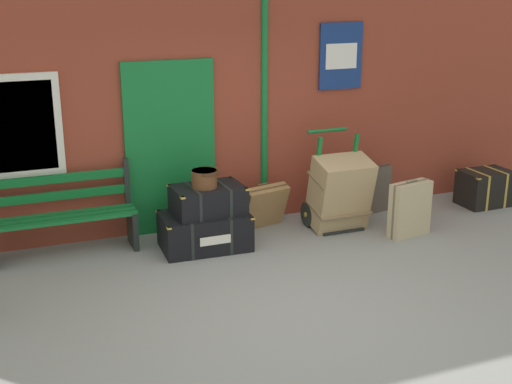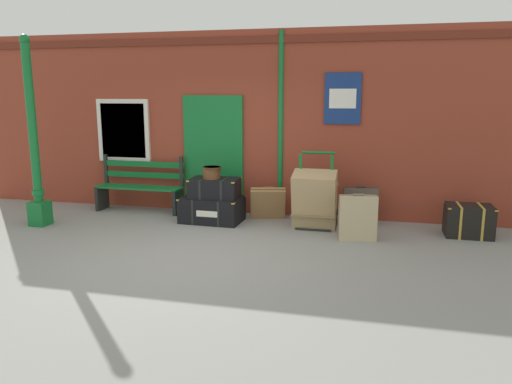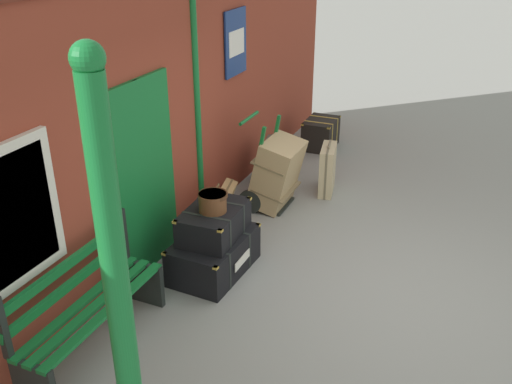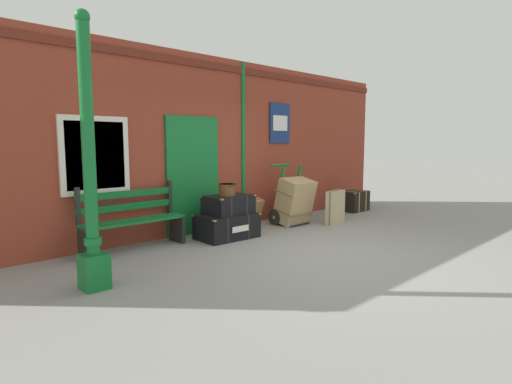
# 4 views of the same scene
# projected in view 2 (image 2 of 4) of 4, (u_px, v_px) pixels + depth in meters

# --- Properties ---
(ground_plane) EXTENTS (60.00, 60.00, 0.00)m
(ground_plane) POSITION_uv_depth(u_px,v_px,m) (191.00, 255.00, 6.70)
(ground_plane) COLOR gray
(brick_facade) EXTENTS (10.40, 0.35, 3.20)m
(brick_facade) POSITION_uv_depth(u_px,v_px,m) (240.00, 124.00, 8.85)
(brick_facade) COLOR brown
(brick_facade) RESTS_ON ground
(lamp_post) EXTENTS (0.28, 0.28, 3.03)m
(lamp_post) POSITION_uv_depth(u_px,v_px,m) (35.00, 156.00, 7.96)
(lamp_post) COLOR #146B2D
(lamp_post) RESTS_ON ground
(platform_bench) EXTENTS (1.60, 0.43, 1.01)m
(platform_bench) POSITION_uv_depth(u_px,v_px,m) (140.00, 187.00, 9.08)
(platform_bench) COLOR #146B2D
(platform_bench) RESTS_ON ground
(steamer_trunk_base) EXTENTS (1.04, 0.69, 0.43)m
(steamer_trunk_base) POSITION_uv_depth(u_px,v_px,m) (212.00, 209.00, 8.36)
(steamer_trunk_base) COLOR black
(steamer_trunk_base) RESTS_ON ground
(steamer_trunk_middle) EXTENTS (0.83, 0.58, 0.33)m
(steamer_trunk_middle) POSITION_uv_depth(u_px,v_px,m) (215.00, 188.00, 8.29)
(steamer_trunk_middle) COLOR black
(steamer_trunk_middle) RESTS_ON steamer_trunk_base
(round_hatbox) EXTENTS (0.31, 0.31, 0.20)m
(round_hatbox) POSITION_uv_depth(u_px,v_px,m) (212.00, 172.00, 8.23)
(round_hatbox) COLOR brown
(round_hatbox) RESTS_ON steamer_trunk_middle
(porters_trolley) EXTENTS (0.71, 0.58, 1.20)m
(porters_trolley) POSITION_uv_depth(u_px,v_px,m) (316.00, 210.00, 8.08)
(porters_trolley) COLOR black
(porters_trolley) RESTS_ON ground
(large_brown_trunk) EXTENTS (0.70, 0.63, 0.96)m
(large_brown_trunk) POSITION_uv_depth(u_px,v_px,m) (315.00, 199.00, 7.88)
(large_brown_trunk) COLOR tan
(large_brown_trunk) RESTS_ON ground
(suitcase_oxblood) EXTENTS (0.58, 0.23, 0.66)m
(suitcase_oxblood) POSITION_uv_depth(u_px,v_px,m) (360.00, 206.00, 8.13)
(suitcase_oxblood) COLOR #51473D
(suitcase_oxblood) RESTS_ON ground
(suitcase_slate) EXTENTS (0.57, 0.29, 0.71)m
(suitcase_slate) POSITION_uv_depth(u_px,v_px,m) (358.00, 218.00, 7.28)
(suitcase_slate) COLOR tan
(suitcase_slate) RESTS_ON ground
(suitcase_tan) EXTENTS (0.65, 0.45, 0.57)m
(suitcase_tan) POSITION_uv_depth(u_px,v_px,m) (268.00, 203.00, 8.50)
(suitcase_tan) COLOR olive
(suitcase_tan) RESTS_ON ground
(corner_trunk) EXTENTS (0.70, 0.50, 0.49)m
(corner_trunk) POSITION_uv_depth(u_px,v_px,m) (469.00, 221.00, 7.51)
(corner_trunk) COLOR black
(corner_trunk) RESTS_ON ground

